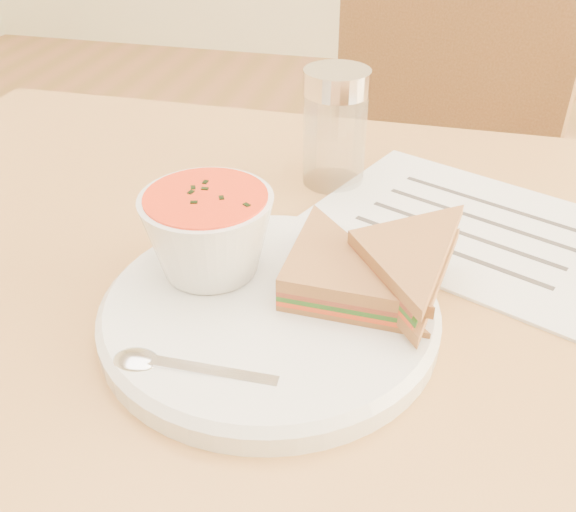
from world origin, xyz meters
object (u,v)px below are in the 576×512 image
(condiment_shaker, at_px, (335,128))
(soup_bowl, at_px, (209,237))
(chair_far, at_px, (388,206))
(plate, at_px, (270,313))

(condiment_shaker, bearing_deg, soup_bowl, -106.00)
(chair_far, xyz_separation_m, condiment_shaker, (-0.04, -0.39, 0.31))
(soup_bowl, distance_m, condiment_shaker, 0.23)
(condiment_shaker, bearing_deg, plate, -91.33)
(chair_far, height_order, soup_bowl, chair_far)
(chair_far, distance_m, condiment_shaker, 0.50)
(chair_far, xyz_separation_m, soup_bowl, (-0.10, -0.61, 0.30))
(plate, bearing_deg, condiment_shaker, 88.67)
(plate, bearing_deg, soup_bowl, 154.01)
(plate, xyz_separation_m, soup_bowl, (-0.06, 0.03, 0.04))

